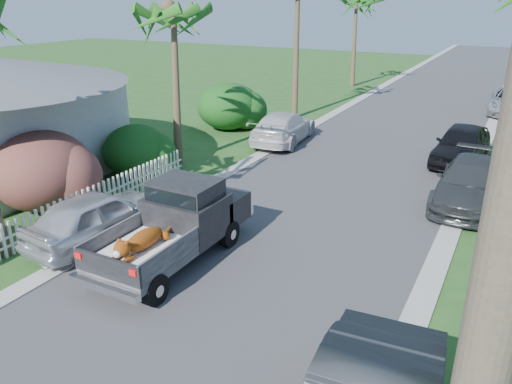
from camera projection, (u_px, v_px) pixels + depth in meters
The scene contains 14 objects.
road at pixel (411, 118), 28.77m from camera, with size 8.00×100.00×0.02m, color #38383A.
curb_left at pixel (340, 110), 30.66m from camera, with size 0.60×100.00×0.06m, color #A5A39E.
curb_right at pixel (492, 126), 26.87m from camera, with size 0.60×100.00×0.06m, color #A5A39E.
pickup_truck at pixel (181, 221), 13.26m from camera, with size 1.98×5.12×2.06m.
parked_car_rm at pixel (471, 183), 16.71m from camera, with size 2.06×5.06×1.47m, color #313436.
parked_car_rf at pixel (462, 145), 20.84m from camera, with size 1.86×4.63×1.58m, color black.
parked_car_rd at pixel (512, 102), 29.51m from camera, with size 2.45×5.31×1.48m, color #B4B7BC.
parked_car_ln at pixel (98, 217), 14.16m from camera, with size 1.76×4.37×1.49m, color silver.
parked_car_lf at pixel (283, 127), 23.84m from camera, with size 2.05×5.03×1.46m, color silver.
palm_l_b at pixel (171, 8), 18.87m from camera, with size 4.40×4.40×7.40m.
shrub_l_b at pixel (43, 171), 16.16m from camera, with size 3.00×3.30×2.60m, color #AB1842.
shrub_l_c at pixel (136, 150), 19.38m from camera, with size 2.40×2.64×2.00m, color #144717.
shrub_l_d at pixel (229, 106), 26.12m from camera, with size 3.20×3.52×2.40m, color #144717.
picket_fence at pixel (74, 209), 15.26m from camera, with size 0.10×11.00×1.00m, color white.
Camera 1 is at (5.55, -4.19, 6.58)m, focal length 35.00 mm.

